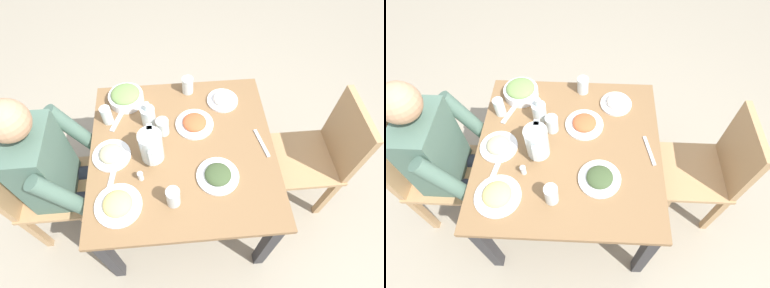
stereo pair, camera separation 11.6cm
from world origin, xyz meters
TOP-DOWN VIEW (x-y plane):
  - ground_plane at (0.00, 0.00)m, footprint 8.00×8.00m
  - dining_table at (0.00, 0.00)m, footprint 0.99×0.99m
  - chair_near at (0.05, -0.83)m, footprint 0.40×0.40m
  - chair_far at (-0.02, 0.83)m, footprint 0.40×0.40m
  - diner_near at (0.05, -0.63)m, footprint 0.48×0.53m
  - water_pitcher at (0.03, -0.16)m, footprint 0.16×0.12m
  - salad_bowl at (-0.37, -0.31)m, footprint 0.21×0.21m
  - plate_dolmas at (0.18, 0.17)m, footprint 0.22×0.22m
  - plate_yoghurt at (-0.32, 0.26)m, footprint 0.18×0.18m
  - plate_fries at (0.30, -0.33)m, footprint 0.23×0.23m
  - plate_rice_curry at (-0.16, 0.08)m, footprint 0.21×0.21m
  - plate_beans at (0.01, -0.38)m, footprint 0.20×0.20m
  - water_glass_center at (0.30, -0.06)m, footprint 0.07×0.07m
  - water_glass_far_left at (-0.12, -0.10)m, footprint 0.07×0.07m
  - water_glass_near_right at (-0.42, 0.06)m, footprint 0.07×0.07m
  - water_glass_by_pitcher at (-0.23, -0.41)m, footprint 0.06×0.06m
  - oil_carafe at (-0.19, -0.18)m, footprint 0.08×0.08m
  - salt_shaker at (0.16, -0.22)m, footprint 0.03×0.03m
  - fork_near at (-0.23, -0.36)m, footprint 0.17×0.09m
  - knife_near at (0.00, 0.43)m, footprint 0.18×0.06m
  - fork_far at (0.13, -0.36)m, footprint 0.17×0.05m

SIDE VIEW (x-z plane):
  - ground_plane at x=0.00m, z-range 0.00..0.00m
  - chair_near at x=0.05m, z-range 0.06..0.95m
  - chair_far at x=-0.02m, z-range 0.06..0.95m
  - dining_table at x=0.00m, z-range 0.25..0.95m
  - diner_near at x=0.05m, z-range 0.06..1.25m
  - fork_near at x=-0.23m, z-range 0.70..0.71m
  - knife_near at x=0.00m, z-range 0.70..0.71m
  - fork_far at x=0.13m, z-range 0.70..0.71m
  - plate_dolmas at x=0.18m, z-range 0.70..0.75m
  - plate_rice_curry at x=-0.16m, z-range 0.70..0.75m
  - plate_beans at x=0.01m, z-range 0.70..0.75m
  - plate_yoghurt at x=-0.32m, z-range 0.69..0.75m
  - plate_fries at x=0.30m, z-range 0.69..0.75m
  - salt_shaker at x=0.16m, z-range 0.70..0.76m
  - salad_bowl at x=-0.37m, z-range 0.70..0.79m
  - water_glass_far_left at x=-0.12m, z-range 0.70..0.80m
  - water_glass_near_right at x=-0.42m, z-range 0.70..0.81m
  - water_glass_by_pitcher at x=-0.23m, z-range 0.70..0.81m
  - oil_carafe at x=-0.19m, z-range 0.68..0.84m
  - water_glass_center at x=0.30m, z-range 0.70..0.82m
  - water_pitcher at x=0.03m, z-range 0.70..0.89m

